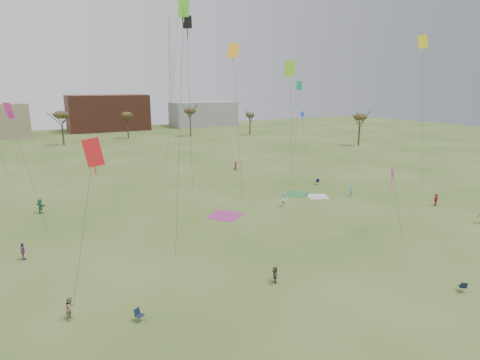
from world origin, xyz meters
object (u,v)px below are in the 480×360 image
camp_chair_right (317,183)px  radio_tower (171,74)px  spectator_fore_a (436,200)px  camp_chair_center (462,289)px  camp_chair_left (140,317)px

camp_chair_right → radio_tower: size_ratio=0.02×
spectator_fore_a → camp_chair_right: (-6.56, 16.30, -0.55)m
spectator_fore_a → camp_chair_center: spectator_fore_a is taller
camp_chair_center → camp_chair_right: size_ratio=1.00×
spectator_fore_a → camp_chair_right: bearing=-79.4°
spectator_fore_a → radio_tower: radio_tower is taller
camp_chair_left → camp_chair_center: (22.93, -7.67, 0.00)m
camp_chair_right → radio_tower: (9.85, 101.19, 18.95)m
camp_chair_left → radio_tower: radio_tower is taller
radio_tower → camp_chair_right: bearing=-95.6°
camp_chair_left → camp_chair_center: size_ratio=1.00×
radio_tower → camp_chair_left: bearing=-109.4°
camp_chair_right → radio_tower: radio_tower is taller
camp_chair_right → camp_chair_left: bearing=-89.7°
spectator_fore_a → camp_chair_left: spectator_fore_a is taller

